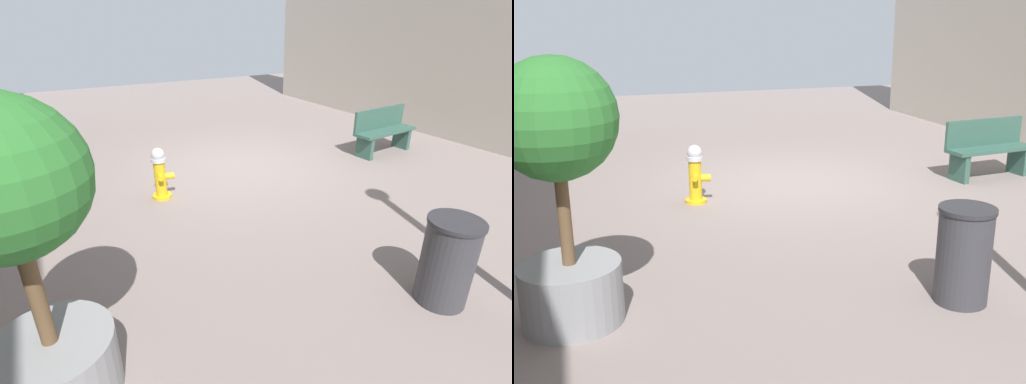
{
  "view_description": "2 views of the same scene",
  "coord_description": "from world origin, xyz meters",
  "views": [
    {
      "loc": [
        3.15,
        6.22,
        2.64
      ],
      "look_at": [
        0.72,
        2.01,
        0.43
      ],
      "focal_mm": 26.57,
      "sensor_mm": 36.0,
      "label": 1
    },
    {
      "loc": [
        3.31,
        8.88,
        2.62
      ],
      "look_at": [
        0.93,
        1.74,
        0.41
      ],
      "focal_mm": 42.81,
      "sensor_mm": 36.0,
      "label": 2
    }
  ],
  "objects": [
    {
      "name": "trash_bin",
      "position": [
        -0.05,
        4.46,
        0.47
      ],
      "size": [
        0.53,
        0.53,
        0.93
      ],
      "color": "#38383D",
      "rests_on": "ground_plane"
    },
    {
      "name": "planter_tree",
      "position": [
        3.42,
        3.72,
        1.37
      ],
      "size": [
        1.02,
        1.02,
        2.31
      ],
      "color": "gray",
      "rests_on": "ground_plane"
    },
    {
      "name": "fire_hydrant",
      "position": [
        1.67,
        0.59,
        0.42
      ],
      "size": [
        0.38,
        0.41,
        0.84
      ],
      "color": "gold",
      "rests_on": "ground_plane"
    },
    {
      "name": "ground_plane",
      "position": [
        0.0,
        0.0,
        0.0
      ],
      "size": [
        23.4,
        23.4,
        0.0
      ],
      "primitive_type": "plane",
      "color": "gray"
    },
    {
      "name": "bench_near",
      "position": [
        -3.2,
        0.7,
        0.49
      ],
      "size": [
        1.58,
        0.57,
        0.95
      ],
      "color": "#33594C",
      "rests_on": "ground_plane"
    }
  ]
}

